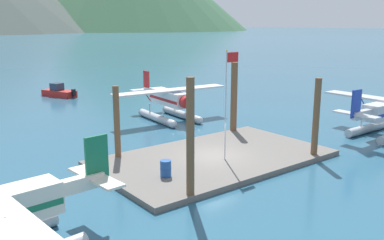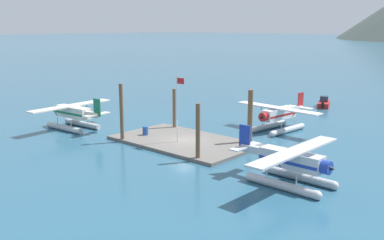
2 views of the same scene
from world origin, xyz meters
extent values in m
plane|color=#285670|center=(0.00, 0.00, 0.00)|extent=(1200.00, 1200.00, 0.00)
cube|color=#66605B|center=(0.00, 0.00, 0.15)|extent=(13.96, 8.17, 0.30)
cylinder|color=brown|center=(-4.80, -3.81, 2.93)|extent=(0.38, 0.38, 5.86)
cylinder|color=brown|center=(5.03, -3.56, 2.51)|extent=(0.39, 0.39, 5.02)
cylinder|color=brown|center=(-4.67, 3.50, 2.30)|extent=(0.37, 0.37, 4.61)
cylinder|color=brown|center=(5.22, 3.84, 2.70)|extent=(0.49, 0.49, 5.40)
cylinder|color=silver|center=(0.04, -0.91, 3.47)|extent=(0.08, 0.08, 6.34)
cube|color=red|center=(0.49, -0.91, 6.29)|extent=(0.90, 0.03, 0.56)
sphere|color=gold|center=(0.04, -0.91, 6.69)|extent=(0.10, 0.10, 0.10)
cylinder|color=#1E4C99|center=(-4.36, -1.13, 0.74)|extent=(0.58, 0.58, 0.88)
torus|color=#1E4C99|center=(-4.36, -1.13, 0.74)|extent=(0.62, 0.62, 0.04)
cylinder|color=#B7BABF|center=(5.47, 10.73, 0.32)|extent=(1.10, 5.63, 0.64)
sphere|color=#B7BABF|center=(5.24, 7.94, 0.32)|extent=(0.64, 0.64, 0.64)
cylinder|color=#B7BABF|center=(2.98, 10.94, 0.32)|extent=(1.10, 5.63, 0.64)
sphere|color=#B7BABF|center=(2.75, 8.14, 0.32)|extent=(0.64, 0.64, 0.64)
cylinder|color=#B7BABF|center=(5.37, 9.53, 0.99)|extent=(0.10, 0.10, 0.70)
cylinder|color=#B7BABF|center=(5.57, 11.92, 0.99)|extent=(0.10, 0.10, 0.70)
cylinder|color=#B7BABF|center=(2.88, 9.74, 0.99)|extent=(0.10, 0.10, 0.70)
cylinder|color=#B7BABF|center=(3.08, 12.13, 0.99)|extent=(0.10, 0.10, 0.70)
cube|color=white|center=(4.23, 10.83, 1.94)|extent=(1.64, 4.89, 1.20)
cube|color=#B21E1E|center=(4.23, 10.83, 1.84)|extent=(1.65, 4.79, 0.24)
cube|color=#283347|center=(4.14, 9.75, 2.27)|extent=(1.14, 1.18, 0.56)
cube|color=white|center=(4.20, 10.53, 2.61)|extent=(10.48, 2.26, 0.14)
cylinder|color=#B21E1E|center=(6.40, 10.35, 2.27)|extent=(0.63, 0.13, 0.84)
cylinder|color=#B21E1E|center=(2.01, 10.72, 2.27)|extent=(0.63, 0.13, 0.84)
cylinder|color=#B21E1E|center=(4.00, 8.14, 1.94)|extent=(1.01, 0.68, 0.96)
cone|color=black|center=(3.97, 7.69, 1.94)|extent=(0.39, 0.38, 0.36)
cube|color=white|center=(4.50, 14.07, 2.04)|extent=(0.62, 2.23, 0.56)
cube|color=#B21E1E|center=(4.58, 14.97, 2.89)|extent=(0.20, 1.01, 1.90)
cube|color=white|center=(4.57, 14.87, 2.14)|extent=(3.26, 1.06, 0.10)
cylinder|color=#B7BABF|center=(-13.34, -5.06, 0.32)|extent=(5.63, 1.07, 0.64)
sphere|color=#B7BABF|center=(-16.13, -5.28, 0.32)|extent=(0.64, 0.64, 0.64)
cylinder|color=#B7BABF|center=(-13.53, -2.57, 0.32)|extent=(5.63, 1.07, 0.64)
sphere|color=#B7BABF|center=(-16.32, -2.78, 0.32)|extent=(0.64, 0.64, 0.64)
cylinder|color=#B7BABF|center=(-14.53, -5.15, 0.99)|extent=(0.10, 0.10, 0.70)
cylinder|color=#B7BABF|center=(-12.14, -4.97, 0.99)|extent=(0.10, 0.10, 0.70)
cylinder|color=#B7BABF|center=(-14.73, -2.66, 0.99)|extent=(0.10, 0.10, 0.70)
cylinder|color=#B7BABF|center=(-12.33, -2.47, 0.99)|extent=(0.10, 0.10, 0.70)
cube|color=silver|center=(-13.43, -3.81, 1.94)|extent=(4.88, 1.61, 1.20)
cube|color=#196B47|center=(-13.43, -3.81, 1.84)|extent=(4.79, 1.62, 0.24)
cube|color=#283347|center=(-14.51, -3.90, 2.27)|extent=(1.18, 1.14, 0.56)
cube|color=silver|center=(-13.73, -3.84, 2.61)|extent=(2.20, 10.48, 0.14)
cylinder|color=#196B47|center=(-13.56, -6.03, 2.27)|extent=(0.13, 0.63, 0.84)
cylinder|color=#196B47|center=(-13.90, -1.64, 2.27)|extent=(0.13, 0.63, 0.84)
cylinder|color=#196B47|center=(-16.13, -4.02, 1.94)|extent=(0.67, 1.00, 0.96)
cone|color=black|center=(-16.57, -4.06, 1.94)|extent=(0.38, 0.39, 0.36)
cube|color=silver|center=(-10.19, -3.56, 2.04)|extent=(2.23, 0.61, 0.56)
cube|color=#196B47|center=(-9.30, -3.49, 2.89)|extent=(1.01, 0.20, 1.90)
cube|color=silver|center=(-9.40, -3.50, 2.14)|extent=(1.05, 3.25, 0.10)
cylinder|color=#B7BABF|center=(13.87, -2.16, 0.32)|extent=(5.61, 0.73, 0.64)
sphere|color=#B7BABF|center=(16.67, -2.21, 0.32)|extent=(0.64, 0.64, 0.64)
cylinder|color=#B7BABF|center=(13.83, -4.66, 0.32)|extent=(5.61, 0.73, 0.64)
sphere|color=#B7BABF|center=(16.63, -4.71, 0.32)|extent=(0.64, 0.64, 0.64)
cylinder|color=#B7BABF|center=(15.07, -2.18, 0.99)|extent=(0.10, 0.10, 0.70)
cylinder|color=#B7BABF|center=(12.67, -2.15, 0.99)|extent=(0.10, 0.10, 0.70)
cylinder|color=#B7BABF|center=(15.03, -4.68, 0.99)|extent=(0.10, 0.10, 0.70)
cylinder|color=#B7BABF|center=(12.63, -4.64, 0.99)|extent=(0.10, 0.10, 0.70)
cube|color=silver|center=(13.85, -3.41, 1.94)|extent=(4.82, 1.31, 1.20)
cube|color=#1E389E|center=(13.85, -3.41, 1.84)|extent=(4.72, 1.33, 0.24)
cube|color=#283347|center=(14.93, -3.43, 2.27)|extent=(1.12, 1.07, 0.56)
cube|color=silver|center=(14.15, -3.42, 2.61)|extent=(1.56, 10.42, 0.14)
cylinder|color=#1E389E|center=(14.18, -1.22, 2.27)|extent=(0.09, 0.62, 0.84)
cylinder|color=#1E389E|center=(14.11, -5.62, 2.27)|extent=(0.09, 0.62, 0.84)
cylinder|color=#1E389E|center=(16.55, -3.45, 1.94)|extent=(0.61, 0.97, 0.96)
cone|color=black|center=(17.00, -3.46, 1.94)|extent=(0.36, 0.37, 0.36)
cube|color=silver|center=(10.60, -3.36, 2.04)|extent=(2.21, 0.47, 0.56)
cube|color=#1E389E|center=(9.70, -3.35, 2.89)|extent=(1.00, 0.14, 1.90)
cube|color=silver|center=(9.80, -3.35, 2.14)|extent=(0.85, 3.21, 0.10)
cube|color=#B2231E|center=(1.17, 28.32, 0.35)|extent=(2.95, 4.46, 0.70)
sphere|color=#B2231E|center=(0.40, 30.27, 0.35)|extent=(0.70, 0.70, 0.70)
cube|color=#283347|center=(1.06, 28.60, 1.10)|extent=(1.47, 1.52, 0.80)
cube|color=black|center=(2.02, 26.20, 0.60)|extent=(0.45, 0.43, 0.80)
camera|label=1|loc=(-16.23, -18.57, 8.21)|focal=39.58mm
camera|label=2|loc=(28.86, -30.70, 11.31)|focal=41.10mm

